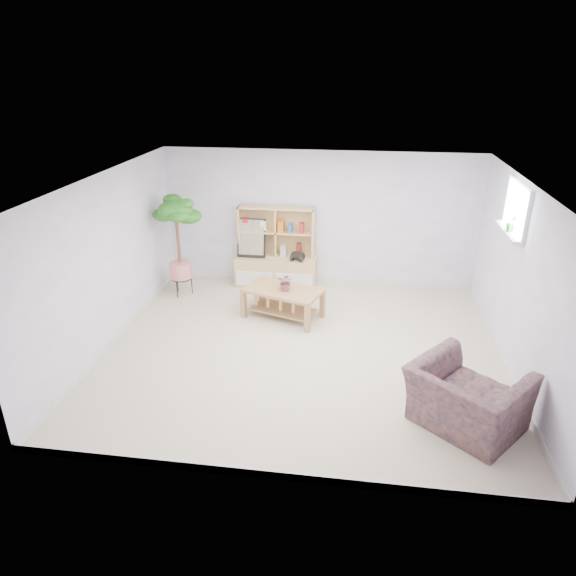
# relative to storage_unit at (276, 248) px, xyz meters

# --- Properties ---
(floor) EXTENTS (5.50, 5.00, 0.01)m
(floor) POSITION_rel_storage_unit_xyz_m (0.74, -2.24, -0.72)
(floor) COLOR beige
(floor) RESTS_ON ground
(ceiling) EXTENTS (5.50, 5.00, 0.01)m
(ceiling) POSITION_rel_storage_unit_xyz_m (0.74, -2.24, 1.68)
(ceiling) COLOR white
(ceiling) RESTS_ON walls
(walls) EXTENTS (5.51, 5.01, 2.40)m
(walls) POSITION_rel_storage_unit_xyz_m (0.74, -2.24, 0.48)
(walls) COLOR silver
(walls) RESTS_ON floor
(baseboard) EXTENTS (5.50, 5.00, 0.10)m
(baseboard) POSITION_rel_storage_unit_xyz_m (0.74, -2.24, -0.67)
(baseboard) COLOR silver
(baseboard) RESTS_ON floor
(window) EXTENTS (0.10, 0.98, 0.68)m
(window) POSITION_rel_storage_unit_xyz_m (3.47, -1.64, 1.28)
(window) COLOR #C4DDFF
(window) RESTS_ON walls
(window_sill) EXTENTS (0.14, 1.00, 0.04)m
(window_sill) POSITION_rel_storage_unit_xyz_m (3.41, -1.64, 0.96)
(window_sill) COLOR silver
(window_sill) RESTS_ON walls
(storage_unit) EXTENTS (1.44, 0.49, 1.44)m
(storage_unit) POSITION_rel_storage_unit_xyz_m (0.00, 0.00, 0.00)
(storage_unit) COLOR tan
(storage_unit) RESTS_ON floor
(poster) EXTENTS (0.51, 0.12, 0.70)m
(poster) POSITION_rel_storage_unit_xyz_m (-0.43, -0.02, 0.17)
(poster) COLOR gold
(poster) RESTS_ON storage_unit
(toy_truck) EXTENTS (0.34, 0.26, 0.16)m
(toy_truck) POSITION_rel_storage_unit_xyz_m (0.40, -0.09, -0.10)
(toy_truck) COLOR black
(toy_truck) RESTS_ON storage_unit
(coffee_table) EXTENTS (1.34, 1.00, 0.49)m
(coffee_table) POSITION_rel_storage_unit_xyz_m (0.32, -1.25, -0.48)
(coffee_table) COLOR olive
(coffee_table) RESTS_ON floor
(table_plant) EXTENTS (0.30, 0.28, 0.29)m
(table_plant) POSITION_rel_storage_unit_xyz_m (0.37, -1.30, -0.09)
(table_plant) COLOR #235B2A
(table_plant) RESTS_ON coffee_table
(floor_tree) EXTENTS (0.81, 0.81, 1.75)m
(floor_tree) POSITION_rel_storage_unit_xyz_m (-1.56, -0.63, 0.15)
(floor_tree) COLOR #18551D
(floor_tree) RESTS_ON floor
(armchair) EXTENTS (1.50, 1.48, 0.84)m
(armchair) POSITION_rel_storage_unit_xyz_m (2.71, -3.64, -0.30)
(armchair) COLOR #14153F
(armchair) RESTS_ON floor
(sill_plant) EXTENTS (0.16, 0.14, 0.24)m
(sill_plant) POSITION_rel_storage_unit_xyz_m (3.41, -1.70, 1.10)
(sill_plant) COLOR #18551D
(sill_plant) RESTS_ON window_sill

